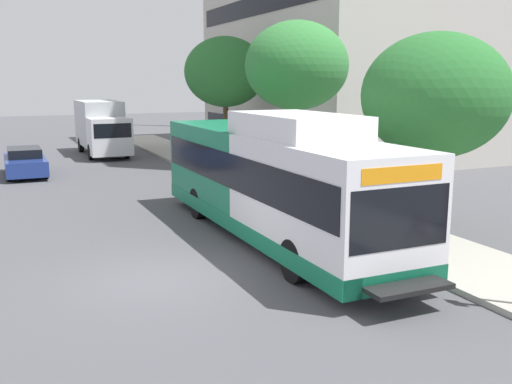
# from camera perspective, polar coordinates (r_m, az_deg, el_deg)

# --- Properties ---
(ground_plane) EXTENTS (120.00, 120.00, 0.00)m
(ground_plane) POSITION_cam_1_polar(r_m,az_deg,el_deg) (21.11, -15.01, -1.68)
(ground_plane) COLOR #4C4C51
(sidewalk_curb) EXTENTS (3.00, 56.00, 0.14)m
(sidewalk_curb) POSITION_cam_1_polar(r_m,az_deg,el_deg) (21.47, 4.65, -0.93)
(sidewalk_curb) COLOR #A8A399
(sidewalk_curb) RESTS_ON ground
(transit_bus) EXTENTS (2.58, 12.25, 3.65)m
(transit_bus) POSITION_cam_1_polar(r_m,az_deg,el_deg) (16.34, 1.62, 1.17)
(transit_bus) COLOR white
(transit_bus) RESTS_ON ground
(street_tree_near_stop) EXTENTS (4.04, 4.04, 5.65)m
(street_tree_near_stop) POSITION_cam_1_polar(r_m,az_deg,el_deg) (16.74, 17.30, 9.05)
(street_tree_near_stop) COLOR #4C3823
(street_tree_near_stop) RESTS_ON sidewalk_curb
(street_tree_mid_block) EXTENTS (4.06, 4.06, 6.64)m
(street_tree_mid_block) POSITION_cam_1_polar(r_m,az_deg,el_deg) (23.09, 4.04, 12.33)
(street_tree_mid_block) COLOR #4C3823
(street_tree_mid_block) RESTS_ON sidewalk_curb
(street_tree_far_block) EXTENTS (4.35, 4.35, 6.65)m
(street_tree_far_block) POSITION_cam_1_polar(r_m,az_deg,el_deg) (31.27, -3.05, 11.76)
(street_tree_far_block) COLOR #4C3823
(street_tree_far_block) RESTS_ON sidewalk_curb
(parked_car_far_lane) EXTENTS (1.80, 4.50, 1.33)m
(parked_car_far_lane) POSITION_cam_1_polar(r_m,az_deg,el_deg) (29.71, -21.87, 2.78)
(parked_car_far_lane) COLOR navy
(parked_car_far_lane) RESTS_ON ground
(box_truck_background) EXTENTS (2.32, 7.01, 3.25)m
(box_truck_background) POSITION_cam_1_polar(r_m,az_deg,el_deg) (36.64, -15.03, 6.29)
(box_truck_background) COLOR silver
(box_truck_background) RESTS_ON ground
(lattice_comm_tower) EXTENTS (1.10, 1.10, 33.01)m
(lattice_comm_tower) POSITION_cam_1_polar(r_m,az_deg,el_deg) (55.07, 1.09, 17.85)
(lattice_comm_tower) COLOR #B7B7BC
(lattice_comm_tower) RESTS_ON ground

